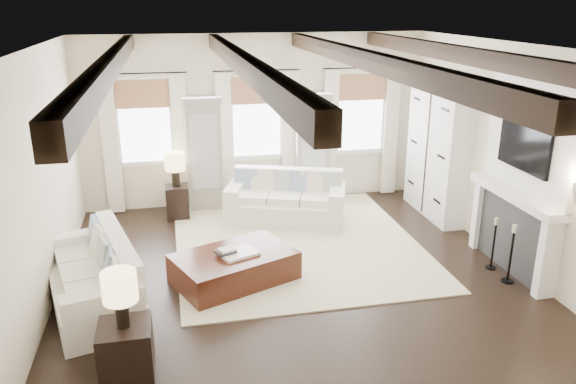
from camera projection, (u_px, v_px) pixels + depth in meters
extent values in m
plane|color=black|center=(301.00, 291.00, 7.65)|extent=(7.50, 7.50, 0.00)
cube|color=#F4E8CB|center=(256.00, 120.00, 10.60)|extent=(6.50, 0.04, 3.20)
cube|color=#F4E8CB|center=(436.00, 348.00, 3.66)|extent=(6.50, 0.04, 3.20)
cube|color=#F4E8CB|center=(30.00, 197.00, 6.49)|extent=(0.04, 7.50, 3.20)
cube|color=#F4E8CB|center=(530.00, 164.00, 7.78)|extent=(0.04, 7.50, 3.20)
cube|color=white|center=(304.00, 50.00, 6.62)|extent=(6.50, 7.50, 0.04)
cube|color=black|center=(111.00, 64.00, 6.22)|extent=(0.16, 7.40, 0.22)
cube|color=black|center=(241.00, 62.00, 6.51)|extent=(0.16, 7.40, 0.22)
cube|color=black|center=(363.00, 59.00, 6.80)|extent=(0.16, 7.40, 0.22)
cube|color=black|center=(472.00, 57.00, 7.09)|extent=(0.16, 7.40, 0.22)
cube|color=white|center=(145.00, 123.00, 10.15)|extent=(0.90, 0.03, 1.45)
cube|color=#9E6D49|center=(142.00, 94.00, 9.93)|extent=(0.94, 0.04, 0.50)
cube|color=white|center=(111.00, 146.00, 10.06)|extent=(0.28, 0.08, 2.50)
cube|color=white|center=(181.00, 143.00, 10.31)|extent=(0.28, 0.08, 2.50)
cylinder|color=black|center=(140.00, 73.00, 9.76)|extent=(1.60, 0.02, 0.02)
cube|color=white|center=(257.00, 118.00, 10.56)|extent=(0.90, 0.03, 1.45)
cube|color=#9E6D49|center=(257.00, 90.00, 10.33)|extent=(0.94, 0.04, 0.50)
cube|color=white|center=(225.00, 141.00, 10.47)|extent=(0.28, 0.08, 2.50)
cube|color=white|center=(290.00, 137.00, 10.71)|extent=(0.28, 0.08, 2.50)
cylinder|color=black|center=(257.00, 70.00, 10.17)|extent=(1.60, 0.02, 0.02)
cube|color=white|center=(360.00, 114.00, 10.96)|extent=(0.90, 0.03, 1.45)
cube|color=#9E6D49|center=(362.00, 87.00, 10.74)|extent=(0.94, 0.04, 0.50)
cube|color=white|center=(331.00, 135.00, 10.87)|extent=(0.28, 0.08, 2.50)
cube|color=white|center=(391.00, 132.00, 11.12)|extent=(0.28, 0.08, 2.50)
cylinder|color=black|center=(364.00, 68.00, 10.57)|extent=(1.60, 0.02, 0.02)
cube|color=#A29E91|center=(204.00, 157.00, 10.39)|extent=(0.64, 0.38, 2.00)
cube|color=#B2B7BA|center=(205.00, 152.00, 10.16)|extent=(0.48, 0.02, 1.40)
cube|color=#A29E91|center=(201.00, 100.00, 10.05)|extent=(0.70, 0.42, 0.12)
cube|color=#A29E91|center=(311.00, 151.00, 10.80)|extent=(0.64, 0.38, 2.00)
cube|color=#B2B7BA|center=(314.00, 146.00, 10.56)|extent=(0.48, 0.02, 1.40)
cube|color=#A29E91|center=(312.00, 96.00, 10.45)|extent=(0.70, 0.42, 0.12)
cube|color=#272729|center=(514.00, 234.00, 8.10)|extent=(0.18, 1.50, 1.10)
cube|color=black|center=(511.00, 244.00, 8.14)|extent=(0.10, 0.90, 0.70)
cube|color=white|center=(548.00, 259.00, 7.33)|extent=(0.26, 0.14, 1.10)
cube|color=white|center=(482.00, 215.00, 8.85)|extent=(0.26, 0.14, 1.10)
cube|color=white|center=(516.00, 195.00, 7.89)|extent=(0.32, 1.90, 0.12)
cube|color=white|center=(532.00, 129.00, 7.60)|extent=(0.10, 1.90, 1.80)
cube|color=black|center=(525.00, 147.00, 7.67)|extent=(0.07, 1.10, 0.64)
cube|color=silver|center=(437.00, 148.00, 10.02)|extent=(0.40, 1.70, 2.50)
cube|color=black|center=(427.00, 149.00, 9.98)|extent=(0.01, 0.02, 2.40)
cube|color=beige|center=(297.00, 243.00, 9.12)|extent=(3.85, 4.24, 0.02)
cube|color=white|center=(286.00, 211.00, 10.01)|extent=(2.27, 1.57, 0.39)
cube|color=white|center=(288.00, 181.00, 10.20)|extent=(1.93, 0.86, 0.49)
cube|color=white|center=(235.00, 191.00, 10.01)|extent=(0.54, 0.92, 0.26)
cube|color=white|center=(337.00, 196.00, 9.79)|extent=(0.54, 0.92, 0.26)
cube|color=white|center=(253.00, 196.00, 9.94)|extent=(0.72, 0.74, 0.14)
cube|color=white|center=(285.00, 198.00, 9.87)|extent=(0.72, 0.74, 0.14)
cube|color=white|center=(318.00, 199.00, 9.80)|extent=(0.72, 0.74, 0.14)
cube|color=#708BAF|center=(246.00, 181.00, 10.12)|extent=(0.46, 0.34, 0.43)
cube|color=silver|center=(263.00, 181.00, 10.09)|extent=(0.46, 0.34, 0.43)
cube|color=beige|center=(279.00, 182.00, 10.05)|extent=(0.46, 0.34, 0.43)
cube|color=#708BAF|center=(295.00, 182.00, 10.02)|extent=(0.46, 0.34, 0.43)
cube|color=silver|center=(312.00, 183.00, 9.98)|extent=(0.46, 0.34, 0.43)
cube|color=beige|center=(328.00, 184.00, 9.94)|extent=(0.46, 0.34, 0.43)
cube|color=white|center=(93.00, 292.00, 7.22)|extent=(1.47, 2.30, 0.40)
cube|color=white|center=(119.00, 254.00, 7.23)|extent=(0.73, 2.01, 0.51)
cube|color=white|center=(80.00, 242.00, 7.89)|extent=(0.95, 0.49, 0.26)
cube|color=white|center=(103.00, 302.00, 6.32)|extent=(0.95, 0.49, 0.26)
cube|color=white|center=(80.00, 256.00, 7.60)|extent=(0.73, 0.70, 0.14)
cube|color=white|center=(86.00, 273.00, 7.11)|extent=(0.73, 0.70, 0.14)
cube|color=white|center=(94.00, 294.00, 6.61)|extent=(0.73, 0.70, 0.14)
cube|color=#708BAF|center=(95.00, 234.00, 7.78)|extent=(0.32, 0.47, 0.44)
cube|color=silver|center=(100.00, 244.00, 7.46)|extent=(0.32, 0.47, 0.44)
cube|color=beige|center=(105.00, 254.00, 7.14)|extent=(0.32, 0.47, 0.44)
cube|color=#708BAF|center=(110.00, 266.00, 6.82)|extent=(0.32, 0.47, 0.44)
cube|color=silver|center=(116.00, 279.00, 6.50)|extent=(0.32, 0.47, 0.44)
cube|color=black|center=(234.00, 267.00, 7.85)|extent=(1.87, 1.55, 0.42)
cube|color=white|center=(238.00, 253.00, 7.75)|extent=(0.61, 0.54, 0.04)
cube|color=#262628|center=(226.00, 252.00, 7.71)|extent=(0.32, 0.28, 0.04)
cube|color=beige|center=(227.00, 250.00, 7.69)|extent=(0.27, 0.24, 0.03)
cube|color=black|center=(126.00, 349.00, 5.91)|extent=(0.55, 0.55, 0.55)
cylinder|color=black|center=(122.00, 313.00, 5.77)|extent=(0.14, 0.14, 0.30)
cylinder|color=#F9D89E|center=(119.00, 287.00, 5.67)|extent=(0.36, 0.36, 0.32)
cube|color=black|center=(177.00, 202.00, 10.14)|extent=(0.40, 0.40, 0.60)
cylinder|color=black|center=(176.00, 178.00, 9.99)|extent=(0.14, 0.14, 0.30)
cylinder|color=#F9D89E|center=(175.00, 161.00, 9.89)|extent=(0.36, 0.36, 0.32)
cylinder|color=black|center=(507.00, 281.00, 7.90)|extent=(0.17, 0.17, 0.02)
cylinder|color=black|center=(511.00, 257.00, 7.78)|extent=(0.03, 0.03, 0.76)
cylinder|color=beige|center=(515.00, 229.00, 7.64)|extent=(0.07, 0.07, 0.11)
cylinder|color=black|center=(491.00, 267.00, 8.30)|extent=(0.16, 0.16, 0.02)
cylinder|color=black|center=(493.00, 246.00, 8.19)|extent=(0.03, 0.03, 0.70)
cylinder|color=beige|center=(497.00, 221.00, 8.06)|extent=(0.06, 0.06, 0.10)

